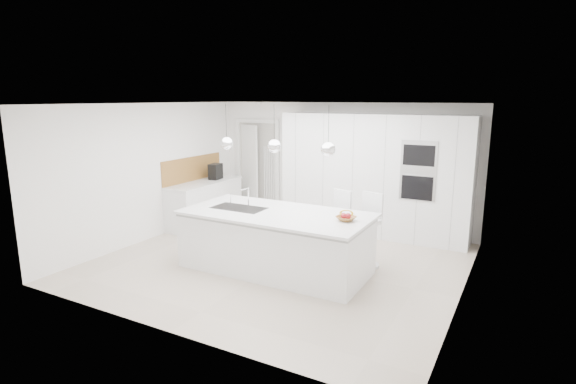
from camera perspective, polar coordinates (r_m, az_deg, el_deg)
The scene contains 27 objects.
floor at distance 7.30m, azimuth -1.14°, elevation -8.91°, with size 5.50×5.50×0.00m, color #C3B19D.
wall_back at distance 9.18m, azimuth 6.59°, elevation 3.41°, with size 5.50×5.50×0.00m, color white.
wall_left at distance 8.63m, azimuth -17.26°, elevation 2.41°, with size 5.00×5.00×0.00m, color white.
ceiling at distance 6.82m, azimuth -1.23°, elevation 11.12°, with size 5.50×5.50×0.00m, color white.
tall_cabinets at distance 8.65m, azimuth 10.74°, elevation 2.08°, with size 3.60×0.60×2.30m, color white.
oven_stack at distance 8.09m, azimuth 16.19°, elevation 2.59°, with size 0.62×0.04×1.05m, color #A5A5A8, non-canonical shape.
doorway_frame at distance 10.07m, azimuth -3.86°, elevation 2.91°, with size 1.11×0.08×2.13m, color white, non-canonical shape.
hallway_door at distance 10.16m, azimuth -5.20°, elevation 2.86°, with size 0.82×0.04×2.00m, color white.
radiator at distance 9.92m, azimuth -2.32°, elevation 1.77°, with size 0.32×0.04×1.40m, color white, non-canonical shape.
left_base_cabinets at distance 9.46m, azimuth -10.50°, elevation -1.52°, with size 0.60×1.80×0.86m, color white.
left_worktop at distance 9.36m, azimuth -10.60°, elevation 1.16°, with size 0.62×1.82×0.04m, color white.
oak_backsplash at distance 9.50m, azimuth -12.02°, elevation 2.91°, with size 0.02×1.80×0.50m, color #A17036.
island_base at distance 6.86m, azimuth -1.67°, elevation -6.48°, with size 2.80×1.20×0.86m, color white.
island_worktop at distance 6.78m, azimuth -1.48°, elevation -2.75°, with size 2.84×1.40×0.04m, color white.
island_sink at distance 7.09m, azimuth -6.24°, elevation -2.66°, with size 0.84×0.44×0.18m, color #3F3F42, non-canonical shape.
island_tap at distance 7.17m, azimuth -5.05°, elevation -0.58°, with size 0.02×0.02×0.30m, color white.
pendant_left at distance 7.01m, azimuth -7.79°, elevation 6.12°, with size 0.20×0.20×0.20m, color white.
pendant_mid at distance 6.55m, azimuth -1.75°, elevation 5.82°, with size 0.20×0.20×0.20m, color white.
pendant_right at distance 6.17m, azimuth 5.12°, elevation 5.40°, with size 0.20×0.20×0.20m, color white.
fruit_bowl at distance 6.35m, azimuth 7.38°, elevation -3.35°, with size 0.27×0.27×0.07m, color #A17036.
espresso_machine at distance 9.60m, azimuth -9.19°, elevation 2.58°, with size 0.20×0.31×0.33m, color black.
bar_stool_left at distance 7.27m, azimuth 6.44°, elevation -4.38°, with size 0.37×0.52×1.13m, color white, non-canonical shape.
bar_stool_right at distance 7.05m, azimuth 10.20°, elevation -4.92°, with size 0.38×0.53×1.15m, color white, non-canonical shape.
apple_a at distance 6.32m, azimuth 7.63°, elevation -3.04°, with size 0.09×0.09×0.09m, color #A91D27.
apple_b at distance 6.33m, azimuth 7.09°, elevation -3.05°, with size 0.08×0.08×0.08m, color #A91D27.
apple_c at distance 6.38m, azimuth 7.07°, elevation -2.96°, with size 0.07×0.07×0.07m, color #A91D27.
banana_bunch at distance 6.34m, azimuth 7.43°, elevation -2.69°, with size 0.20×0.20×0.03m, color gold.
Camera 1 is at (3.38, -5.92, 2.59)m, focal length 28.00 mm.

